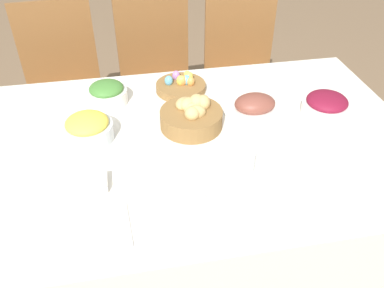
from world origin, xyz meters
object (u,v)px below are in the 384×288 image
ham_platter (255,105)px  chair_far_center (159,78)px  knife (224,210)px  chair_far_left (64,87)px  egg_basket (181,85)px  dinner_plate (177,216)px  spoon (233,209)px  beet_salad_bowl (326,105)px  pineapple_bowl (88,128)px  drinking_cup (244,162)px  butter_dish (89,184)px  chair_far_right (242,71)px  green_salad_bowl (107,93)px  fork (128,224)px  bread_basket (192,115)px

ham_platter → chair_far_center: bearing=113.7°
chair_far_center → knife: size_ratio=5.36×
chair_far_left → egg_basket: (0.59, -0.52, 0.23)m
dinner_plate → spoon: size_ratio=1.37×
beet_salad_bowl → egg_basket: bearing=151.0°
dinner_plate → knife: (0.15, 0.00, -0.00)m
chair_far_left → ham_platter: 1.17m
chair_far_center → spoon: (0.09, -1.28, 0.21)m
knife → chair_far_left: bearing=111.7°
pineapple_bowl → spoon: pineapple_bowl is taller
drinking_cup → dinner_plate: bearing=-147.6°
drinking_cup → butter_dish: drinking_cup is taller
knife → egg_basket: bearing=87.2°
chair_far_center → chair_far_right: 0.50m
pineapple_bowl → beet_salad_bowl: size_ratio=0.97×
green_salad_bowl → fork: (0.04, -0.72, -0.04)m
green_salad_bowl → knife: bearing=-64.7°
chair_far_center → beet_salad_bowl: chair_far_center is taller
bread_basket → ham_platter: bearing=12.9°
chair_far_left → drinking_cup: bearing=-62.0°
pineapple_bowl → beet_salad_bowl: pineapple_bowl is taller
green_salad_bowl → beet_salad_bowl: size_ratio=0.87×
bread_basket → spoon: 0.48m
chair_far_left → dinner_plate: chair_far_left is taller
chair_far_center → chair_far_left: bearing=174.1°
ham_platter → knife: (-0.27, -0.54, -0.02)m
chair_far_right → knife: 1.37m
egg_basket → pineapple_bowl: bearing=-143.8°
spoon → green_salad_bowl: bearing=120.5°
butter_dish → fork: bearing=-57.6°
bread_basket → drinking_cup: size_ratio=2.59×
knife → drinking_cup: 0.20m
drinking_cup → fork: bearing=-158.1°
bread_basket → dinner_plate: size_ratio=1.01×
dinner_plate → pineapple_bowl: bearing=119.9°
ham_platter → spoon: size_ratio=1.49×
egg_basket → fork: size_ratio=1.25×
chair_far_right → drinking_cup: chair_far_right is taller
egg_basket → ham_platter: bearing=-38.9°
bread_basket → pineapple_bowl: 0.40m
knife → pineapple_bowl: bearing=128.5°
beet_salad_bowl → green_salad_bowl: bearing=163.5°
pineapple_bowl → fork: bearing=-75.6°
ham_platter → beet_salad_bowl: bearing=-16.9°
chair_far_center → chair_far_right: bearing=-5.8°
butter_dish → pineapple_bowl: bearing=90.3°
pineapple_bowl → knife: bearing=-48.2°
pineapple_bowl → butter_dish: size_ratio=1.53×
pineapple_bowl → dinner_plate: pineapple_bowl is taller
ham_platter → dinner_plate: 0.68m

